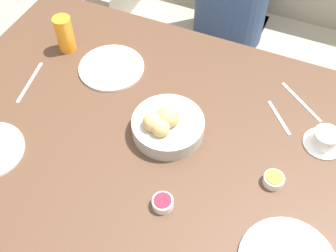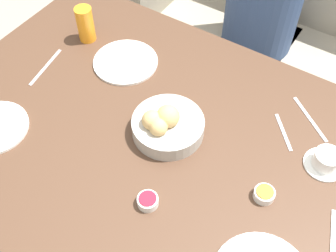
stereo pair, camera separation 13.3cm
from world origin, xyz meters
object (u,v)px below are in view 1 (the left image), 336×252
Objects in this scene: seated_person at (229,17)px; couch at (252,37)px; coffee_cup at (325,139)px; jam_bowl_berry at (163,203)px; fork_silver at (301,102)px; knife_silver at (30,82)px; juice_glass at (65,34)px; spoon_coffee at (279,118)px; bread_basket at (167,125)px; jam_bowl_honey at (274,180)px; plate_far_center at (111,68)px.

couch is at bearing 55.05° from seated_person.
seated_person is at bearing 124.52° from coffee_cup.
jam_bowl_berry reaches higher than fork_silver.
fork_silver is at bearing 17.91° from knife_silver.
coffee_cup is (0.97, -0.06, -0.04)m from juice_glass.
spoon_coffee is (-0.05, -0.10, 0.00)m from fork_silver.
bread_basket reaches higher than jam_bowl_honey.
couch is at bearing 88.37° from bread_basket.
jam_bowl_berry reaches higher than knife_silver.
spoon_coffee is (-0.04, 0.25, -0.01)m from jam_bowl_honey.
plate_far_center is (-0.33, -0.91, 0.45)m from couch.
coffee_cup is (0.44, -0.95, 0.47)m from couch.
plate_far_center is at bearing -110.01° from couch.
jam_bowl_honey is 0.51× the size of spoon_coffee.
spoon_coffee is (0.62, 0.02, -0.00)m from plate_far_center.
coffee_cup is at bearing 8.13° from knife_silver.
knife_silver is (-0.03, -0.21, -0.07)m from juice_glass.
bread_basket is 0.38m from spoon_coffee.
jam_bowl_honey is at bearing -79.82° from spoon_coffee.
seated_person is 1.07m from knife_silver.
spoon_coffee is at bearing 1.53° from plate_far_center.
knife_silver is at bearing -162.09° from fork_silver.
couch is 1.14m from coffee_cup.
coffee_cup reaches higher than fork_silver.
seated_person reaches higher than fork_silver.
coffee_cup is 1.01m from knife_silver.
couch reaches higher than plate_far_center.
jam_bowl_berry and jam_bowl_honey have the same top height.
jam_bowl_berry is (0.60, -0.46, -0.05)m from juice_glass.
juice_glass is at bearing -121.29° from couch.
bread_basket is 1.84× the size of coffee_cup.
jam_bowl_berry is at bearing -37.53° from juice_glass.
spoon_coffee is (-0.15, 0.05, -0.02)m from coffee_cup.
coffee_cup reaches higher than plate_far_center.
jam_bowl_berry is at bearing -81.82° from seated_person.
seated_person is 7.34× the size of fork_silver.
couch is 1.04m from spoon_coffee.
coffee_cup is at bearing -2.50° from plate_far_center.
plate_far_center reaches higher than spoon_coffee.
jam_bowl_honey is (0.66, -0.23, 0.01)m from plate_far_center.
plate_far_center is (-0.30, 0.19, -0.03)m from bread_basket.
bread_basket is at bearing -31.95° from plate_far_center.
coffee_cup is 0.63× the size of knife_silver.
bread_basket is 0.55m from juice_glass.
seated_person is 5.09× the size of plate_far_center.
jam_bowl_berry is at bearing -47.36° from plate_far_center.
fork_silver is at bearing 5.47° from juice_glass.
jam_bowl_berry is at bearing -21.92° from knife_silver.
jam_bowl_berry is at bearing -68.74° from bread_basket.
couch is 11.26× the size of juice_glass.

